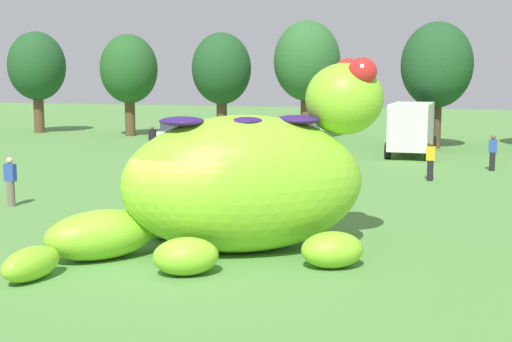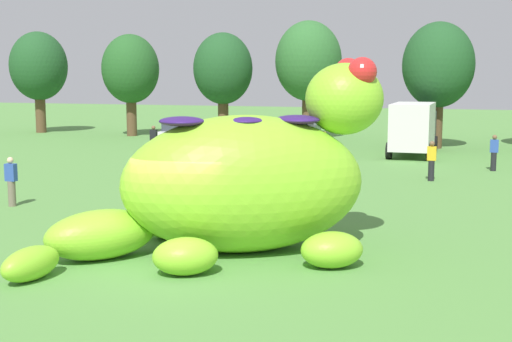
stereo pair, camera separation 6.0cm
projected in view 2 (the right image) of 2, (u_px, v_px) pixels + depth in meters
ground_plane at (173, 263)px, 16.53m from camera, size 160.00×160.00×0.00m
giant_inflatable_creature at (244, 182)px, 17.39m from camera, size 8.17×8.07×4.94m
car_white at (179, 134)px, 42.34m from camera, size 2.33×4.28×1.72m
car_orange at (242, 136)px, 41.47m from camera, size 2.23×4.24×1.72m
car_yellow at (306, 139)px, 39.36m from camera, size 2.11×4.19×1.72m
box_truck at (414, 127)px, 38.58m from camera, size 2.40×6.42×2.95m
tree_far_left at (39, 67)px, 53.31m from camera, size 4.41×4.41×7.83m
tree_left at (130, 70)px, 50.40m from camera, size 4.21×4.21×7.46m
tree_mid_left at (223, 69)px, 48.65m from camera, size 4.21×4.21×7.48m
tree_centre_left at (308, 62)px, 47.98m from camera, size 4.65×4.65×8.26m
tree_centre at (438, 66)px, 41.76m from camera, size 4.34×4.34×7.71m
spectator_near_inflatable at (11, 182)px, 23.56m from camera, size 0.38×0.26×1.71m
spectator_mid_field at (494, 153)px, 32.27m from camera, size 0.38×0.26×1.71m
spectator_by_cars at (154, 141)px, 38.08m from camera, size 0.38×0.26×1.71m
spectator_wandering at (432, 161)px, 29.23m from camera, size 0.38×0.26×1.71m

